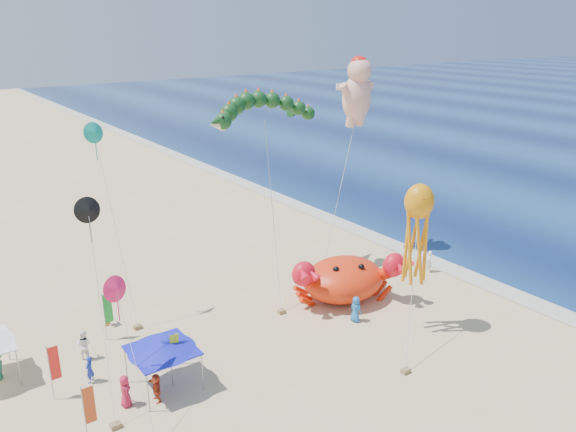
# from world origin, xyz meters

# --- Properties ---
(ground) EXTENTS (320.00, 320.00, 0.00)m
(ground) POSITION_xyz_m (0.00, 0.00, 0.00)
(ground) COLOR #D1B784
(ground) RESTS_ON ground
(foam_strip) EXTENTS (320.00, 320.00, 0.00)m
(foam_strip) POSITION_xyz_m (12.00, 0.00, 0.01)
(foam_strip) COLOR silver
(foam_strip) RESTS_ON ground
(crab_inflatable) EXTENTS (8.21, 6.99, 3.60)m
(crab_inflatable) POSITION_xyz_m (1.74, 0.33, 1.59)
(crab_inflatable) COLOR red
(crab_inflatable) RESTS_ON ground
(dragon_kite) EXTENTS (10.44, 7.70, 13.81)m
(dragon_kite) POSITION_xyz_m (-1.06, 6.27, 12.66)
(dragon_kite) COLOR #0F3714
(dragon_kite) RESTS_ON ground
(cherub_kite) EXTENTS (5.55, 2.49, 16.19)m
(cherub_kite) POSITION_xyz_m (8.52, 7.07, 13.58)
(cherub_kite) COLOR #F0AA92
(cherub_kite) RESTS_ON ground
(octopus_kite) EXTENTS (5.09, 4.30, 9.63)m
(octopus_kite) POSITION_xyz_m (2.40, -5.26, 6.97)
(octopus_kite) COLOR orange
(octopus_kite) RESTS_ON ground
(canopy_blue) EXTENTS (3.58, 3.58, 2.71)m
(canopy_blue) POSITION_xyz_m (-12.93, -1.71, 2.44)
(canopy_blue) COLOR gray
(canopy_blue) RESTS_ON ground
(feather_flags) EXTENTS (6.08, 8.61, 3.20)m
(feather_flags) POSITION_xyz_m (-15.32, -0.05, 2.01)
(feather_flags) COLOR gray
(feather_flags) RESTS_ON ground
(beachgoers) EXTENTS (31.05, 10.43, 1.82)m
(beachgoers) POSITION_xyz_m (-11.89, 0.96, 0.85)
(beachgoers) COLOR #1F6DB4
(beachgoers) RESTS_ON ground
(small_kites) EXTENTS (4.40, 13.17, 13.02)m
(small_kites) POSITION_xyz_m (-14.21, 1.58, 8.66)
(small_kites) COLOR black
(small_kites) RESTS_ON ground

